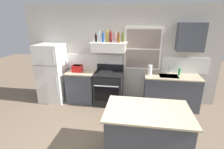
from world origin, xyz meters
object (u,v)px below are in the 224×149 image
Objects in this scene: bottle_clear_tall at (99,37)px; dish_soap_bottle at (179,72)px; toaster at (77,68)px; paper_towel_roll at (150,70)px; stove_range at (109,88)px; bottle_red_label_wine at (111,37)px; bottle_rose_pink at (115,38)px; bottle_champagne_gold_foil at (107,37)px; bottle_olive_oil_square at (123,38)px; refrigerator at (52,73)px; bottle_balsamic_dark at (96,38)px; kitchen_island at (146,133)px; bottle_amber_wine at (118,38)px; bottle_blue_liqueur at (103,38)px.

bottle_clear_tall reaches higher than dish_soap_bottle.
toaster is 1.10× the size of paper_towel_roll.
toaster reaches higher than stove_range.
paper_towel_roll is (1.11, 0.04, 0.58)m from stove_range.
bottle_red_label_wine reaches higher than dish_soap_bottle.
stove_range is 3.93× the size of bottle_rose_pink.
bottle_champagne_gold_foil is 0.42m from bottle_olive_oil_square.
bottle_rose_pink is at bearing 5.59° from refrigerator.
bottle_balsamic_dark is 1.68m from paper_towel_roll.
kitchen_island is at bearing -114.64° from dish_soap_bottle.
toaster is at bearing 179.50° from stove_range.
dish_soap_bottle is at bearing 7.40° from paper_towel_roll.
bottle_amber_wine is at bearing -5.10° from bottle_clear_tall.
bottle_balsamic_dark is at bearing 174.64° from bottle_champagne_gold_foil.
refrigerator is 3.21m from kitchen_island.
bottle_rose_pink reaches higher than paper_towel_roll.
bottle_amber_wine is (0.10, -0.10, -0.00)m from bottle_rose_pink.
bottle_red_label_wine is 0.13m from bottle_rose_pink.
refrigerator is 5.08× the size of bottle_champagne_gold_foil.
bottle_champagne_gold_foil is 1.22× the size of paper_towel_roll.
paper_towel_roll is 0.19× the size of kitchen_island.
bottle_blue_liqueur is 0.21× the size of kitchen_island.
refrigerator is at bearing -174.97° from bottle_clear_tall.
bottle_balsamic_dark reaches higher than kitchen_island.
bottle_blue_liqueur is at bearing -170.79° from bottle_olive_oil_square.
bottle_rose_pink is at bearing 7.95° from toaster.
bottle_red_label_wine is 2.58m from kitchen_island.
stove_range is at bearing -175.82° from dish_soap_bottle.
kitchen_island is at bearing -34.55° from refrigerator.
bottle_red_label_wine is at bearing 4.51° from refrigerator.
paper_towel_roll is at bearing -7.04° from bottle_rose_pink.
dish_soap_bottle is at bearing 2.68° from toaster.
kitchen_island is at bearing -59.26° from bottle_blue_liqueur.
bottle_champagne_gold_foil is (-0.05, 0.13, 1.42)m from stove_range.
bottle_olive_oil_square is (0.51, 0.08, -0.01)m from bottle_blue_liqueur.
bottle_rose_pink reaches higher than bottle_balsamic_dark.
toaster is 1.29× the size of bottle_balsamic_dark.
paper_towel_roll is at bearing -1.11° from bottle_blue_liqueur.
bottle_red_label_wine is at bearing 67.93° from stove_range.
bottle_blue_liqueur is (0.22, -0.09, 0.02)m from bottle_balsamic_dark.
bottle_blue_liqueur is (-0.15, 0.06, 1.40)m from stove_range.
dish_soap_bottle is at bearing 1.01° from bottle_clear_tall.
bottle_olive_oil_square is (0.42, 0.02, -0.03)m from bottle_champagne_gold_foil.
bottle_balsamic_dark is 0.83× the size of bottle_rose_pink.
bottle_balsamic_dark is at bearing 175.38° from paper_towel_roll.
bottle_olive_oil_square is (0.32, 0.03, -0.02)m from bottle_red_label_wine.
bottle_balsamic_dark is at bearing 124.03° from kitchen_island.
bottle_champagne_gold_foil is (0.31, -0.03, 0.04)m from bottle_balsamic_dark.
bottle_red_label_wine reaches higher than refrigerator.
stove_range is 3.99× the size of bottle_amber_wine.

